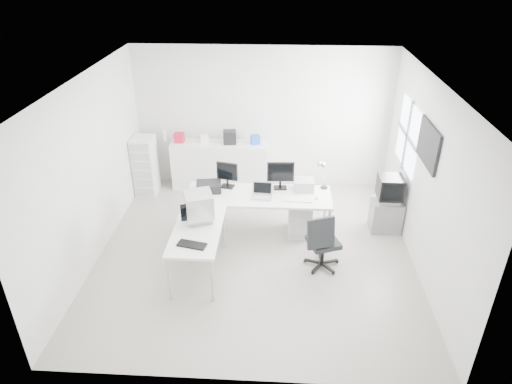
# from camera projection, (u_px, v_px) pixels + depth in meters

# --- Properties ---
(floor) EXTENTS (5.00, 5.00, 0.01)m
(floor) POSITION_uv_depth(u_px,v_px,m) (255.00, 252.00, 7.44)
(floor) COLOR beige
(floor) RESTS_ON ground
(ceiling) EXTENTS (5.00, 5.00, 0.01)m
(ceiling) POSITION_uv_depth(u_px,v_px,m) (255.00, 81.00, 6.10)
(ceiling) COLOR white
(ceiling) RESTS_ON back_wall
(back_wall) EXTENTS (5.00, 0.02, 2.80)m
(back_wall) POSITION_uv_depth(u_px,v_px,m) (263.00, 118.00, 8.96)
(back_wall) COLOR silver
(back_wall) RESTS_ON floor
(left_wall) EXTENTS (0.02, 5.00, 2.80)m
(left_wall) POSITION_uv_depth(u_px,v_px,m) (90.00, 171.00, 6.89)
(left_wall) COLOR silver
(left_wall) RESTS_ON floor
(right_wall) EXTENTS (0.02, 5.00, 2.80)m
(right_wall) POSITION_uv_depth(u_px,v_px,m) (426.00, 179.00, 6.64)
(right_wall) COLOR silver
(right_wall) RESTS_ON floor
(window) EXTENTS (0.02, 1.20, 1.10)m
(window) POSITION_uv_depth(u_px,v_px,m) (408.00, 136.00, 7.60)
(window) COLOR white
(window) RESTS_ON right_wall
(wall_picture) EXTENTS (0.04, 0.90, 0.60)m
(wall_picture) POSITION_uv_depth(u_px,v_px,m) (428.00, 145.00, 6.49)
(wall_picture) COLOR black
(wall_picture) RESTS_ON right_wall
(main_desk) EXTENTS (2.40, 0.80, 0.75)m
(main_desk) POSITION_uv_depth(u_px,v_px,m) (259.00, 214.00, 7.75)
(main_desk) COLOR silver
(main_desk) RESTS_ON floor
(side_desk) EXTENTS (0.70, 1.40, 0.75)m
(side_desk) POSITION_uv_depth(u_px,v_px,m) (198.00, 250.00, 6.83)
(side_desk) COLOR silver
(side_desk) RESTS_ON floor
(drawer_pedestal) EXTENTS (0.40, 0.50, 0.60)m
(drawer_pedestal) POSITION_uv_depth(u_px,v_px,m) (300.00, 217.00, 7.80)
(drawer_pedestal) COLOR silver
(drawer_pedestal) RESTS_ON floor
(inkjet_printer) EXTENTS (0.45, 0.38, 0.15)m
(inkjet_printer) POSITION_uv_depth(u_px,v_px,m) (209.00, 187.00, 7.67)
(inkjet_printer) COLOR black
(inkjet_printer) RESTS_ON main_desk
(lcd_monitor_small) EXTENTS (0.40, 0.29, 0.46)m
(lcd_monitor_small) POSITION_uv_depth(u_px,v_px,m) (227.00, 175.00, 7.71)
(lcd_monitor_small) COLOR black
(lcd_monitor_small) RESTS_ON main_desk
(lcd_monitor_large) EXTENTS (0.46, 0.21, 0.47)m
(lcd_monitor_large) POSITION_uv_depth(u_px,v_px,m) (280.00, 176.00, 7.66)
(lcd_monitor_large) COLOR black
(lcd_monitor_large) RESTS_ON main_desk
(laptop) EXTENTS (0.37, 0.38, 0.23)m
(laptop) POSITION_uv_depth(u_px,v_px,m) (262.00, 192.00, 7.43)
(laptop) COLOR #B7B7BA
(laptop) RESTS_ON main_desk
(white_keyboard) EXTENTS (0.47, 0.17, 0.02)m
(white_keyboard) POSITION_uv_depth(u_px,v_px,m) (298.00, 200.00, 7.40)
(white_keyboard) COLOR silver
(white_keyboard) RESTS_ON main_desk
(white_mouse) EXTENTS (0.06, 0.06, 0.06)m
(white_mouse) POSITION_uv_depth(u_px,v_px,m) (317.00, 198.00, 7.42)
(white_mouse) COLOR silver
(white_mouse) RESTS_ON main_desk
(laser_printer) EXTENTS (0.33, 0.29, 0.19)m
(laser_printer) POSITION_uv_depth(u_px,v_px,m) (304.00, 185.00, 7.68)
(laser_printer) COLOR #AEAEAE
(laser_printer) RESTS_ON main_desk
(desk_lamp) EXTENTS (0.18, 0.18, 0.45)m
(desk_lamp) POSITION_uv_depth(u_px,v_px,m) (325.00, 176.00, 7.67)
(desk_lamp) COLOR silver
(desk_lamp) RESTS_ON main_desk
(crt_monitor) EXTENTS (0.48, 0.48, 0.44)m
(crt_monitor) POSITION_uv_depth(u_px,v_px,m) (199.00, 208.00, 6.77)
(crt_monitor) COLOR #B7B7BA
(crt_monitor) RESTS_ON side_desk
(black_keyboard) EXTENTS (0.43, 0.25, 0.03)m
(black_keyboard) POSITION_uv_depth(u_px,v_px,m) (192.00, 245.00, 6.29)
(black_keyboard) COLOR black
(black_keyboard) RESTS_ON side_desk
(office_chair) EXTENTS (0.73, 0.73, 0.98)m
(office_chair) POSITION_uv_depth(u_px,v_px,m) (324.00, 240.00, 6.88)
(office_chair) COLOR #2A2E30
(office_chair) RESTS_ON floor
(tv_cabinet) EXTENTS (0.51, 0.42, 0.56)m
(tv_cabinet) POSITION_uv_depth(u_px,v_px,m) (386.00, 215.00, 7.90)
(tv_cabinet) COLOR slate
(tv_cabinet) RESTS_ON floor
(crt_tv) EXTENTS (0.50, 0.48, 0.45)m
(crt_tv) POSITION_uv_depth(u_px,v_px,m) (390.00, 190.00, 7.66)
(crt_tv) COLOR black
(crt_tv) RESTS_ON tv_cabinet
(sideboard) EXTENTS (1.93, 0.48, 0.97)m
(sideboard) POSITION_uv_depth(u_px,v_px,m) (221.00, 165.00, 9.21)
(sideboard) COLOR silver
(sideboard) RESTS_ON floor
(clutter_box_a) EXTENTS (0.19, 0.17, 0.18)m
(clutter_box_a) POSITION_uv_depth(u_px,v_px,m) (179.00, 138.00, 8.97)
(clutter_box_a) COLOR #B41934
(clutter_box_a) RESTS_ON sideboard
(clutter_box_b) EXTENTS (0.18, 0.16, 0.15)m
(clutter_box_b) POSITION_uv_depth(u_px,v_px,m) (204.00, 139.00, 8.96)
(clutter_box_b) COLOR silver
(clutter_box_b) RESTS_ON sideboard
(clutter_box_c) EXTENTS (0.28, 0.26, 0.25)m
(clutter_box_c) POSITION_uv_depth(u_px,v_px,m) (230.00, 137.00, 8.91)
(clutter_box_c) COLOR black
(clutter_box_c) RESTS_ON sideboard
(clutter_box_d) EXTENTS (0.20, 0.19, 0.17)m
(clutter_box_d) POSITION_uv_depth(u_px,v_px,m) (255.00, 140.00, 8.90)
(clutter_box_d) COLOR blue
(clutter_box_d) RESTS_ON sideboard
(clutter_bottle) EXTENTS (0.07, 0.07, 0.22)m
(clutter_bottle) POSITION_uv_depth(u_px,v_px,m) (165.00, 136.00, 9.02)
(clutter_bottle) COLOR silver
(clutter_bottle) RESTS_ON sideboard
(filing_cabinet) EXTENTS (0.41, 0.48, 1.16)m
(filing_cabinet) POSITION_uv_depth(u_px,v_px,m) (145.00, 166.00, 8.96)
(filing_cabinet) COLOR silver
(filing_cabinet) RESTS_ON floor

